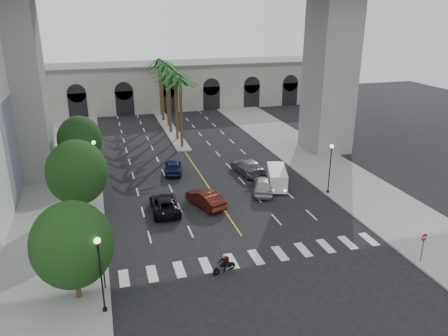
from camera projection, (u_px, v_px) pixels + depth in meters
ground at (250, 248)px, 35.00m from camera, size 140.00×140.00×0.00m
sidewalk_left at (62, 196)px, 44.56m from camera, size 8.00×100.00×0.15m
sidewalk_right at (326, 168)px, 52.45m from camera, size 8.00×100.00×0.15m
median at (170, 129)px, 69.24m from camera, size 2.00×24.00×0.20m
pier_building at (154, 86)px, 83.15m from camera, size 71.00×10.50×8.50m
bridge at (217, 4)px, 49.41m from camera, size 75.00×13.00×26.00m
palm_a at (180, 81)px, 57.14m from camera, size 3.20×3.20×10.30m
palm_b at (175, 75)px, 60.68m from camera, size 3.20×3.20×10.60m
palm_c at (168, 75)px, 64.37m from camera, size 3.20×3.20×10.10m
palm_d at (166, 66)px, 67.82m from camera, size 3.20×3.20×10.90m
palm_e at (161, 66)px, 71.52m from camera, size 3.20×3.20×10.40m
palm_f at (159, 62)px, 75.11m from camera, size 3.20×3.20×10.70m
street_tree_near at (72, 245)px, 27.50m from camera, size 5.20×5.20×6.89m
street_tree_mid at (77, 172)px, 39.16m from camera, size 5.44×5.44×7.21m
street_tree_far at (80, 140)px, 50.09m from camera, size 5.04×5.04×6.68m
lamp_post_left_near at (100, 269)px, 26.39m from camera, size 0.40×0.40×5.35m
lamp_post_left_far at (96, 160)px, 45.33m from camera, size 0.40×0.40×5.35m
lamp_post_right at (330, 165)px, 44.11m from camera, size 0.40×0.40×5.35m
traffic_signal_near at (102, 257)px, 28.91m from camera, size 0.25×0.18×3.65m
traffic_signal_far at (101, 230)px, 32.52m from camera, size 0.25×0.18×3.65m
motorcycle_rider at (225, 264)px, 31.55m from camera, size 1.87×0.76×1.40m
car_a at (263, 185)px, 45.25m from camera, size 3.74×5.45×1.72m
car_b at (205, 199)px, 42.07m from camera, size 3.28×5.19×1.62m
car_c at (165, 204)px, 41.01m from camera, size 2.59×5.41×1.49m
car_d at (248, 167)px, 50.58m from camera, size 3.05×6.02×1.67m
car_e at (173, 167)px, 50.67m from camera, size 2.65×4.94×1.60m
cargo_van at (277, 177)px, 46.42m from camera, size 3.22×5.23×2.09m
pedestrian_a at (99, 227)px, 36.44m from camera, size 0.61×0.45×1.53m
pedestrian_b at (85, 215)px, 38.36m from camera, size 0.82×0.67×1.57m
do_not_enter_sign at (424, 242)px, 32.32m from camera, size 0.59×0.16×2.46m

